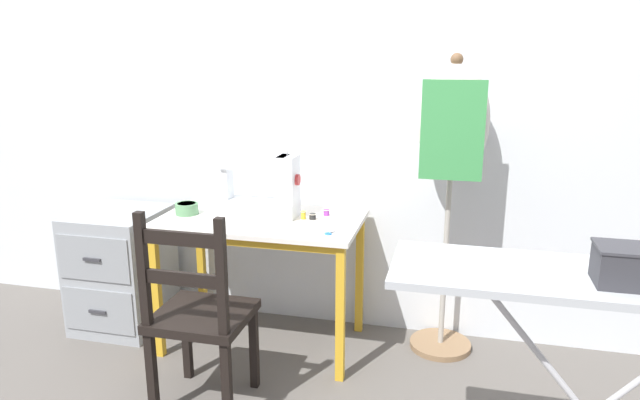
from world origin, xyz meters
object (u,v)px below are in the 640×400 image
at_px(thread_spool_near_machine, 303,215).
at_px(wooden_chair, 199,316).
at_px(scissors, 333,232).
at_px(thread_spool_mid_table, 313,217).
at_px(storage_box, 624,266).
at_px(thread_spool_far_edge, 326,213).
at_px(filing_cabinet, 122,269).
at_px(sewing_machine, 264,188).
at_px(ironing_board, 606,292).
at_px(dress_form, 452,138).
at_px(fabric_bowl, 187,208).

height_order(thread_spool_near_machine, wooden_chair, wooden_chair).
bearing_deg(scissors, thread_spool_mid_table, 128.26).
bearing_deg(storage_box, thread_spool_near_machine, 139.38).
relative_size(thread_spool_far_edge, wooden_chair, 0.04).
distance_m(scissors, filing_cabinet, 1.33).
distance_m(sewing_machine, ironing_board, 1.71).
xyz_separation_m(scissors, thread_spool_far_edge, (-0.10, 0.27, 0.01)).
height_order(thread_spool_near_machine, thread_spool_mid_table, thread_spool_near_machine).
height_order(wooden_chair, dress_form, dress_form).
xyz_separation_m(scissors, storage_box, (1.01, -0.85, 0.25)).
bearing_deg(scissors, thread_spool_near_machine, 137.00).
height_order(fabric_bowl, dress_form, dress_form).
distance_m(filing_cabinet, storage_box, 2.57).
relative_size(thread_spool_far_edge, ironing_board, 0.03).
xyz_separation_m(scissors, ironing_board, (0.99, -0.80, 0.15)).
bearing_deg(thread_spool_mid_table, filing_cabinet, -179.77).
xyz_separation_m(scissors, thread_spool_mid_table, (-0.15, 0.19, 0.01)).
xyz_separation_m(sewing_machine, wooden_chair, (-0.08, -0.64, -0.42)).
bearing_deg(thread_spool_near_machine, storage_box, -40.62).
bearing_deg(ironing_board, filing_cabinet, 156.40).
distance_m(sewing_machine, fabric_bowl, 0.43).
height_order(thread_spool_mid_table, thread_spool_far_edge, thread_spool_far_edge).
xyz_separation_m(thread_spool_mid_table, filing_cabinet, (-1.12, -0.00, -0.38)).
xyz_separation_m(thread_spool_far_edge, storage_box, (1.11, -1.12, 0.23)).
distance_m(dress_form, storage_box, 1.29).
bearing_deg(storage_box, scissors, 139.86).
bearing_deg(wooden_chair, scissors, 41.97).
bearing_deg(storage_box, sewing_machine, 143.33).
xyz_separation_m(filing_cabinet, ironing_board, (2.25, -0.98, 0.52)).
relative_size(scissors, thread_spool_mid_table, 3.07).
xyz_separation_m(dress_form, ironing_board, (0.47, -1.13, -0.27)).
bearing_deg(dress_form, filing_cabinet, -175.19).
height_order(wooden_chair, storage_box, storage_box).
height_order(filing_cabinet, ironing_board, ironing_board).
relative_size(filing_cabinet, storage_box, 4.25).
height_order(sewing_machine, thread_spool_far_edge, sewing_machine).
bearing_deg(thread_spool_mid_table, storage_box, -41.90).
distance_m(scissors, ironing_board, 1.28).
height_order(fabric_bowl, thread_spool_near_machine, fabric_bowl).
height_order(fabric_bowl, ironing_board, ironing_board).
bearing_deg(scissors, filing_cabinet, 171.80).
distance_m(thread_spool_far_edge, storage_box, 1.59).
bearing_deg(ironing_board, storage_box, -64.57).
distance_m(thread_spool_mid_table, thread_spool_far_edge, 0.10).
bearing_deg(thread_spool_near_machine, dress_form, 12.04).
distance_m(dress_form, ironing_board, 1.25).
distance_m(scissors, thread_spool_near_machine, 0.27).
relative_size(sewing_machine, thread_spool_far_edge, 10.34).
relative_size(thread_spool_mid_table, thread_spool_far_edge, 1.06).
bearing_deg(fabric_bowl, thread_spool_far_edge, 11.11).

